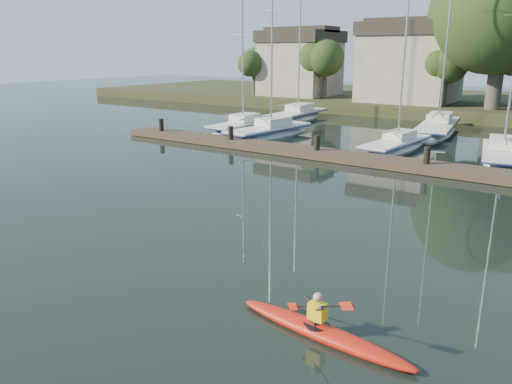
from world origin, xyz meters
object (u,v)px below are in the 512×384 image
Objects in this scene: sailboat_0 at (242,133)px; sailboat_6 at (437,135)px; kayak at (322,329)px; sailboat_5 at (296,121)px; sailboat_1 at (269,139)px; sailboat_3 at (501,164)px; dock at (368,160)px; sailboat_2 at (395,152)px.

sailboat_0 is 0.68× the size of sailboat_6.
sailboat_6 is (12.01, 7.61, -0.01)m from sailboat_0.
sailboat_5 is at bearing 126.27° from kayak.
sailboat_5 reaches higher than sailboat_0.
sailboat_3 is at bearing 7.74° from sailboat_1.
sailboat_6 is at bearing 49.22° from sailboat_1.
dock is 1.97× the size of sailboat_6.
sailboat_3 is (14.69, 0.34, 0.00)m from sailboat_1.
sailboat_1 is 8.91m from sailboat_2.
sailboat_2 is at bearing 91.97° from dock.
sailboat_0 is 0.90× the size of sailboat_2.
dock is at bearing -23.04° from sailboat_0.
sailboat_0 is 0.75× the size of sailboat_5.
kayak is 16.96m from dock.
sailboat_0 is 11.86m from sailboat_2.
sailboat_6 reaches higher than dock.
sailboat_2 is (11.84, -0.55, 0.03)m from sailboat_0.
kayak is at bearing -70.40° from dock.
sailboat_5 is at bearing 114.80° from sailboat_1.
sailboat_0 is 14.22m from sailboat_6.
sailboat_5 reaches higher than sailboat_3.
dock is at bearing -98.42° from sailboat_6.
sailboat_1 is 1.08× the size of sailboat_2.
dock is 2.88× the size of sailboat_0.
kayak is at bearing -61.08° from sailboat_5.
dock is at bearing -83.11° from sailboat_2.
sailboat_5 is (-17.56, 8.28, -0.01)m from sailboat_3.
sailboat_0 is 0.83× the size of sailboat_1.
dock is 13.07m from sailboat_0.
dock is at bearing -49.83° from sailboat_5.
sailboat_3 is at bearing -27.62° from sailboat_5.
sailboat_6 reaches higher than sailboat_1.
dock is 17.63m from sailboat_5.
dock is 4.63m from sailboat_2.
sailboat_0 reaches higher than dock.
sailboat_1 is at bearing 170.59° from sailboat_3.
sailboat_5 is at bearing 170.59° from sailboat_6.
kayak is 33.90m from sailboat_5.
sailboat_5 is (0.08, 7.83, -0.00)m from sailboat_0.
sailboat_5 is (-11.92, 12.99, -0.40)m from dock.
kayak is 25.14m from sailboat_1.
sailboat_3 is (-0.05, 20.69, -0.35)m from kayak.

